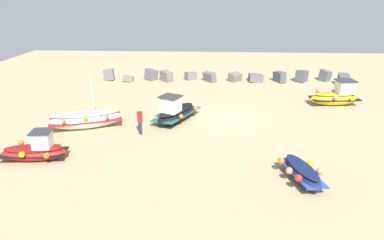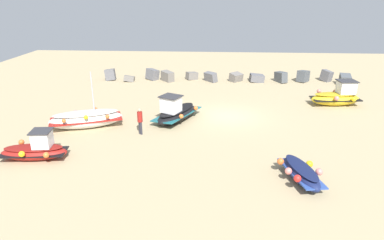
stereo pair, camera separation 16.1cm
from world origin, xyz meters
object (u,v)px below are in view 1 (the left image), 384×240
at_px(fishing_boat_0, 302,172).
at_px(person_walking, 140,120).
at_px(fishing_boat_3, 176,112).
at_px(fishing_boat_2, 86,119).
at_px(fishing_boat_4, 35,150).
at_px(fishing_boat_1, 336,96).

height_order(fishing_boat_0, person_walking, person_walking).
bearing_deg(fishing_boat_0, fishing_boat_3, 26.72).
relative_size(fishing_boat_3, person_walking, 2.63).
relative_size(fishing_boat_2, fishing_boat_4, 1.38).
bearing_deg(fishing_boat_1, fishing_boat_2, -168.18).
distance_m(fishing_boat_0, fishing_boat_2, 13.77).
xyz_separation_m(fishing_boat_0, fishing_boat_3, (-6.68, 7.68, 0.17)).
height_order(fishing_boat_0, fishing_boat_1, fishing_boat_1).
distance_m(fishing_boat_0, fishing_boat_3, 10.18).
height_order(fishing_boat_1, fishing_boat_4, fishing_boat_1).
height_order(fishing_boat_1, fishing_boat_3, fishing_boat_1).
bearing_deg(fishing_boat_3, fishing_boat_4, -21.03).
relative_size(fishing_boat_1, fishing_boat_3, 0.89).
xyz_separation_m(fishing_boat_2, person_walking, (3.74, -0.89, 0.38)).
bearing_deg(fishing_boat_2, fishing_boat_3, 175.38).
bearing_deg(fishing_boat_4, fishing_boat_0, -12.38).
xyz_separation_m(fishing_boat_3, person_walking, (-1.96, -2.53, 0.37)).
xyz_separation_m(fishing_boat_0, fishing_boat_2, (-12.38, 6.03, 0.16)).
bearing_deg(person_walking, fishing_boat_1, -15.72).
bearing_deg(person_walking, fishing_boat_3, 10.90).
distance_m(fishing_boat_1, fishing_boat_4, 21.66).
height_order(fishing_boat_2, person_walking, fishing_boat_2).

